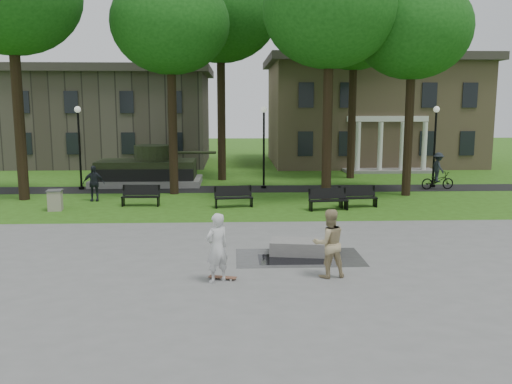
{
  "coord_description": "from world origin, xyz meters",
  "views": [
    {
      "loc": [
        -1.27,
        -18.86,
        4.81
      ],
      "look_at": [
        -0.38,
        2.25,
        1.4
      ],
      "focal_mm": 38.0,
      "sensor_mm": 36.0,
      "label": 1
    }
  ],
  "objects_px": {
    "concrete_block": "(305,247)",
    "cyclist": "(438,174)",
    "friend_watching": "(329,243)",
    "trash_bin": "(55,200)",
    "skateboarder": "(217,248)",
    "park_bench_0": "(141,195)"
  },
  "relations": [
    {
      "from": "cyclist",
      "to": "park_bench_0",
      "type": "xyz_separation_m",
      "value": [
        -16.17,
        -4.45,
        -0.35
      ]
    },
    {
      "from": "skateboarder",
      "to": "trash_bin",
      "type": "relative_size",
      "value": 1.99
    },
    {
      "from": "friend_watching",
      "to": "trash_bin",
      "type": "height_order",
      "value": "friend_watching"
    },
    {
      "from": "park_bench_0",
      "to": "cyclist",
      "type": "bearing_deg",
      "value": 18.01
    },
    {
      "from": "friend_watching",
      "to": "concrete_block",
      "type": "bearing_deg",
      "value": -92.11
    },
    {
      "from": "concrete_block",
      "to": "cyclist",
      "type": "relative_size",
      "value": 1.04
    },
    {
      "from": "cyclist",
      "to": "skateboarder",
      "type": "bearing_deg",
      "value": 137.3
    },
    {
      "from": "cyclist",
      "to": "trash_bin",
      "type": "height_order",
      "value": "cyclist"
    },
    {
      "from": "concrete_block",
      "to": "trash_bin",
      "type": "xyz_separation_m",
      "value": [
        -10.49,
        7.9,
        0.24
      ]
    },
    {
      "from": "park_bench_0",
      "to": "trash_bin",
      "type": "distance_m",
      "value": 3.88
    },
    {
      "from": "park_bench_0",
      "to": "trash_bin",
      "type": "bearing_deg",
      "value": -162.08
    },
    {
      "from": "skateboarder",
      "to": "cyclist",
      "type": "bearing_deg",
      "value": -161.53
    },
    {
      "from": "friend_watching",
      "to": "park_bench_0",
      "type": "relative_size",
      "value": 1.07
    },
    {
      "from": "skateboarder",
      "to": "cyclist",
      "type": "relative_size",
      "value": 0.9
    },
    {
      "from": "concrete_block",
      "to": "cyclist",
      "type": "xyz_separation_m",
      "value": [
        9.43,
        13.37,
        0.62
      ]
    },
    {
      "from": "skateboarder",
      "to": "concrete_block",
      "type": "bearing_deg",
      "value": -170.22
    },
    {
      "from": "friend_watching",
      "to": "cyclist",
      "type": "xyz_separation_m",
      "value": [
        9.07,
        15.73,
        -0.12
      ]
    },
    {
      "from": "concrete_block",
      "to": "park_bench_0",
      "type": "xyz_separation_m",
      "value": [
        -6.74,
        8.92,
        0.28
      ]
    },
    {
      "from": "cyclist",
      "to": "trash_bin",
      "type": "relative_size",
      "value": 2.21
    },
    {
      "from": "friend_watching",
      "to": "park_bench_0",
      "type": "xyz_separation_m",
      "value": [
        -7.1,
        11.28,
        -0.47
      ]
    },
    {
      "from": "concrete_block",
      "to": "skateboarder",
      "type": "bearing_deg",
      "value": -135.92
    },
    {
      "from": "trash_bin",
      "to": "concrete_block",
      "type": "bearing_deg",
      "value": -36.97
    }
  ]
}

